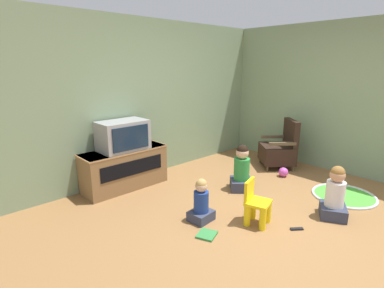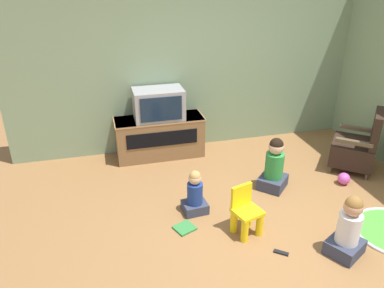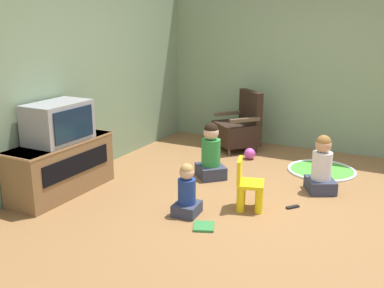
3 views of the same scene
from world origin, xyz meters
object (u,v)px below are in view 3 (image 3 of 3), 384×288
black_armchair (239,128)px  remote_control (293,207)px  child_watching_right (187,193)px  toy_ball (250,154)px  child_watching_left (322,167)px  television (59,122)px  yellow_kid_chair (248,188)px  tv_cabinet (62,166)px  book (204,226)px  child_watching_center (211,154)px

black_armchair → remote_control: bearing=-12.7°
black_armchair → remote_control: 2.28m
child_watching_right → toy_ball: child_watching_right is taller
black_armchair → child_watching_left: 1.91m
black_armchair → remote_control: size_ratio=6.17×
child_watching_left → toy_ball: (0.80, 1.17, -0.21)m
television → yellow_kid_chair: 2.20m
tv_cabinet → child_watching_right: size_ratio=2.41×
remote_control → book: bearing=1.9°
yellow_kid_chair → television: bearing=89.2°
toy_ball → child_watching_left: bearing=-124.4°
child_watching_center → remote_control: size_ratio=4.88×
television → child_watching_center: television is taller
child_watching_left → child_watching_right: size_ratio=1.23×
book → television: bearing=65.6°
tv_cabinet → child_watching_center: child_watching_center is taller
black_armchair → book: size_ratio=3.31×
tv_cabinet → remote_control: bearing=-72.0°
television → black_armchair: 2.88m
yellow_kid_chair → child_watching_right: size_ratio=0.99×
tv_cabinet → television: 0.52m
tv_cabinet → toy_ball: bearing=-33.1°
television → black_armchair: size_ratio=0.80×
child_watching_center → book: 1.46m
black_armchair → toy_ball: (-0.39, -0.33, -0.26)m
black_armchair → tv_cabinet: bearing=-72.6°
child_watching_center → book: size_ratio=2.62×
television → yellow_kid_chair: (0.57, -2.04, -0.61)m
tv_cabinet → child_watching_left: 2.98m
black_armchair → child_watching_right: (-2.47, -0.43, -0.11)m
television → yellow_kid_chair: size_ratio=1.32×
tv_cabinet → yellow_kid_chair: (0.57, -2.05, -0.09)m
tv_cabinet → child_watching_left: bearing=-61.5°
child_watching_center → book: child_watching_center is taller
child_watching_left → book: size_ratio=2.50×
yellow_kid_chair → toy_ball: size_ratio=3.37×
television → book: 2.01m
black_armchair → yellow_kid_chair: size_ratio=1.65×
toy_ball → television: bearing=147.1°
child_watching_right → remote_control: bearing=-59.3°
yellow_kid_chair → book: bearing=145.2°
black_armchair → child_watching_center: (-1.34, -0.17, -0.04)m
television → child_watching_center: (1.26, -1.27, -0.53)m
book → remote_control: 1.06m
toy_ball → remote_control: 1.75m
television → book: size_ratio=2.65×
television → child_watching_right: bearing=-84.9°
child_watching_right → book: bearing=-128.9°
tv_cabinet → yellow_kid_chair: size_ratio=2.43×
child_watching_left → child_watching_right: 1.67m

